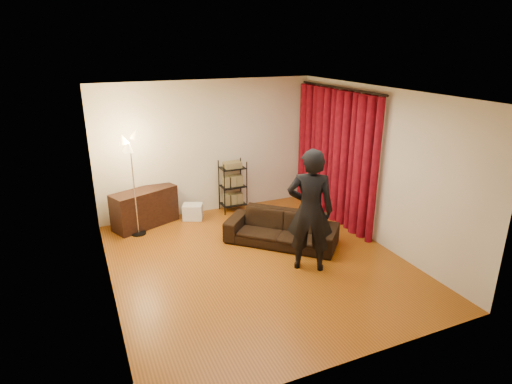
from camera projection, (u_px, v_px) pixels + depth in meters
name	position (u px, v px, depth m)	size (l,w,h in m)	color
floor	(258.00, 262.00, 6.95)	(5.00, 5.00, 0.00)	#904D11
ceiling	(258.00, 93.00, 6.05)	(5.00, 5.00, 0.00)	white
wall_back	(208.00, 148.00, 8.66)	(5.00, 5.00, 0.00)	beige
wall_front	(357.00, 255.00, 4.34)	(5.00, 5.00, 0.00)	beige
wall_left	(102.00, 205.00, 5.65)	(5.00, 5.00, 0.00)	beige
wall_right	(377.00, 167.00, 7.35)	(5.00, 5.00, 0.00)	beige
curtain_rod	(340.00, 88.00, 7.87)	(0.04, 0.04, 2.65)	black
curtain	(335.00, 157.00, 8.30)	(0.22, 2.65, 2.55)	maroon
sofa	(281.00, 229.00, 7.51)	(1.93, 0.75, 0.56)	black
person	(310.00, 211.00, 6.47)	(0.71, 0.47, 1.94)	black
media_cabinet	(145.00, 208.00, 8.22)	(1.24, 0.47, 0.72)	black
storage_boxes	(193.00, 212.00, 8.58)	(0.38, 0.31, 0.32)	silver
wire_shelf	(233.00, 186.00, 8.90)	(0.49, 0.34, 1.08)	black
floor_lamp	(134.00, 186.00, 7.65)	(0.34, 0.34, 1.88)	silver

